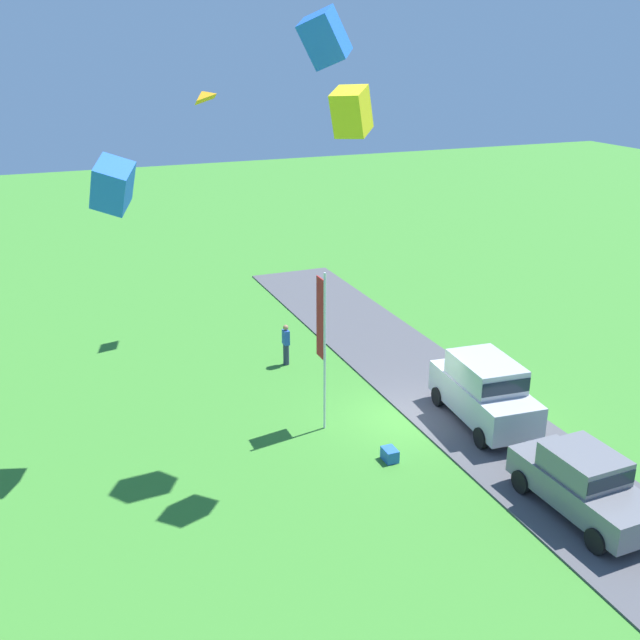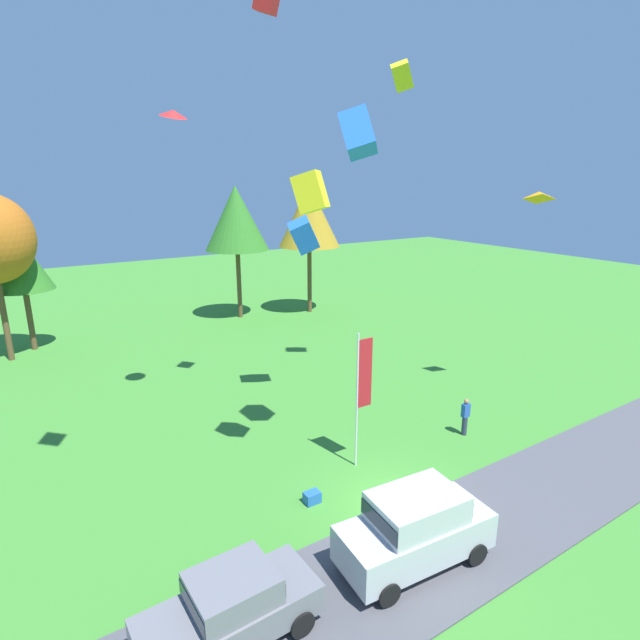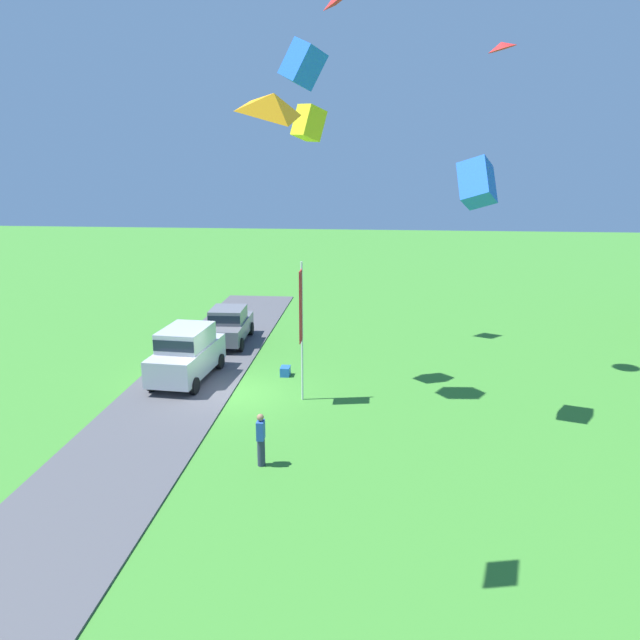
{
  "view_description": "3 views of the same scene",
  "coord_description": "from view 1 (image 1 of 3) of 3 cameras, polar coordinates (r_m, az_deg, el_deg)",
  "views": [
    {
      "loc": [
        -20.41,
        11.51,
        12.27
      ],
      "look_at": [
        0.12,
        3.17,
        4.04
      ],
      "focal_mm": 42.0,
      "sensor_mm": 36.0,
      "label": 1
    },
    {
      "loc": [
        -10.2,
        -11.08,
        10.98
      ],
      "look_at": [
        1.21,
        6.84,
        4.93
      ],
      "focal_mm": 28.0,
      "sensor_mm": 36.0,
      "label": 2
    },
    {
      "loc": [
        23.23,
        5.78,
        9.25
      ],
      "look_at": [
        -0.14,
        3.55,
        3.13
      ],
      "focal_mm": 35.0,
      "sensor_mm": 36.0,
      "label": 3
    }
  ],
  "objects": [
    {
      "name": "kite_diamond_topmost",
      "position": [
        32.96,
        -8.98,
        16.53
      ],
      "size": [
        1.44,
        1.43,
        0.7
      ],
      "primitive_type": "pyramid",
      "rotation": [
        -0.43,
        0.0,
        5.54
      ],
      "color": "orange"
    },
    {
      "name": "pavement_strip",
      "position": [
        27.47,
        10.61,
        -6.45
      ],
      "size": [
        36.0,
        4.4,
        0.06
      ],
      "primitive_type": "cube",
      "color": "#4C4C51",
      "rests_on": "ground"
    },
    {
      "name": "car_sedan_near_entrance",
      "position": [
        22.07,
        19.44,
        -11.51
      ],
      "size": [
        4.46,
        2.07,
        1.84
      ],
      "color": "slate",
      "rests_on": "ground"
    },
    {
      "name": "flag_banner",
      "position": [
        24.36,
        0.15,
        -0.77
      ],
      "size": [
        0.71,
        0.08,
        5.5
      ],
      "color": "silver",
      "rests_on": "ground"
    },
    {
      "name": "kite_box_high_right",
      "position": [
        20.72,
        2.4,
        15.57
      ],
      "size": [
        1.39,
        1.44,
        1.42
      ],
      "primitive_type": "cube",
      "rotation": [
        0.04,
        0.3,
        2.37
      ],
      "color": "yellow"
    },
    {
      "name": "kite_box_high_left",
      "position": [
        22.54,
        -15.53,
        9.87
      ],
      "size": [
        1.79,
        1.42,
        1.86
      ],
      "primitive_type": "cube",
      "rotation": [
        0.44,
        0.3,
        4.33
      ],
      "color": "blue"
    },
    {
      "name": "car_suv_by_flagpole",
      "position": [
        25.98,
        12.42,
        -5.12
      ],
      "size": [
        4.74,
        2.34,
        2.28
      ],
      "color": "#B7B7BC",
      "rests_on": "ground"
    },
    {
      "name": "person_watching_sky",
      "position": [
        30.12,
        -2.61,
        -1.86
      ],
      "size": [
        0.36,
        0.24,
        1.71
      ],
      "color": "#2D334C",
      "rests_on": "ground"
    },
    {
      "name": "kite_box_over_trees",
      "position": [
        22.34,
        0.35,
        20.7
      ],
      "size": [
        1.36,
        1.81,
        1.8
      ],
      "primitive_type": "cube",
      "rotation": [
        0.4,
        0.3,
        2.5
      ],
      "color": "blue"
    },
    {
      "name": "cooler_box",
      "position": [
        23.81,
        5.34,
        -10.17
      ],
      "size": [
        0.56,
        0.4,
        0.4
      ],
      "primitive_type": "cube",
      "color": "blue",
      "rests_on": "ground"
    },
    {
      "name": "ground_plane",
      "position": [
        26.45,
        6.53,
        -7.4
      ],
      "size": [
        120.0,
        120.0,
        0.0
      ],
      "primitive_type": "plane",
      "color": "#3D842D"
    }
  ]
}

